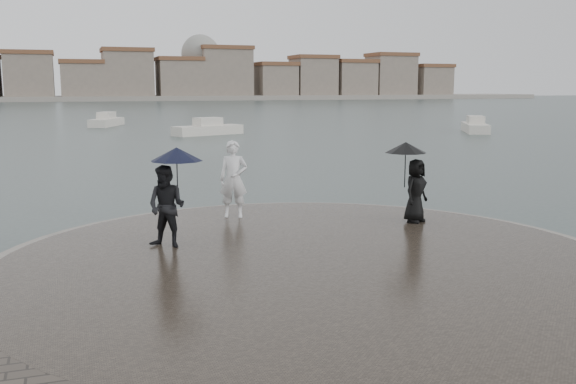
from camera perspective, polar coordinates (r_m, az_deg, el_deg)
name	(u,v)px	position (r m, az deg, el deg)	size (l,w,h in m)	color
ground	(398,344)	(9.51, 9.75, -13.20)	(400.00, 400.00, 0.00)	#2B3835
kerb_ring	(310,268)	(12.45, 1.97, -6.79)	(12.50, 12.50, 0.32)	gray
quay_tip	(310,267)	(12.45, 1.97, -6.70)	(11.90, 11.90, 0.36)	#2D261E
statue	(234,179)	(16.12, -4.87, 1.15)	(0.71, 0.46, 1.94)	silver
visitor_left	(169,193)	(13.29, -10.51, -0.05)	(1.31, 1.14, 2.04)	black
visitor_right	(412,177)	(15.75, 11.01, 1.31)	(1.20, 1.00, 1.95)	black
far_skyline	(55,78)	(168.39, -20.02, 9.51)	(260.00, 20.00, 37.00)	gray
boats	(257,126)	(53.10, -2.82, 5.87)	(31.08, 23.46, 1.50)	silver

